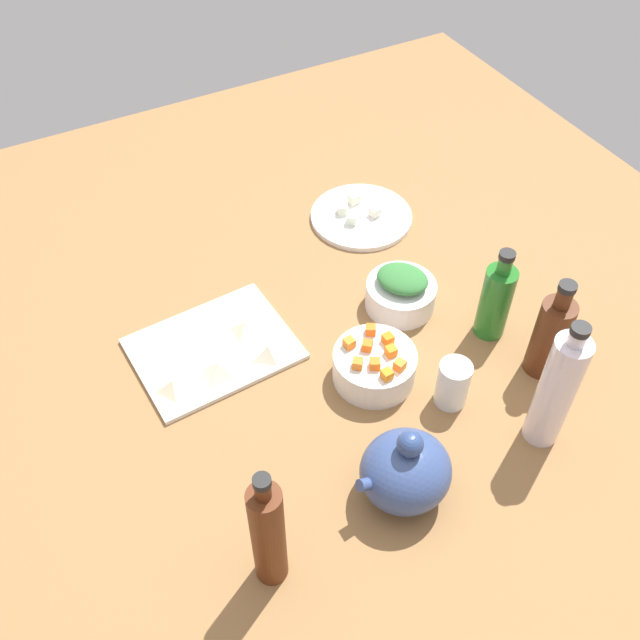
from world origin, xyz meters
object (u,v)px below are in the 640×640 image
teapot (405,471)px  drinking_glass_0 (453,384)px  bottle_1 (556,390)px  bottle_3 (550,335)px  bowl_greens (400,295)px  cutting_board (214,349)px  plate_tofu (361,217)px  bottle_0 (496,300)px  bowl_carrots (374,366)px  bottle_2 (268,534)px

teapot → drinking_glass_0: 21.01cm
bottle_1 → bottle_3: size_ratio=1.27×
bowl_greens → drinking_glass_0: 24.88cm
teapot → bottle_1: (-27.13, 1.81, 6.05)cm
cutting_board → plate_tofu: bearing=-155.2°
plate_tofu → drinking_glass_0: drinking_glass_0 is taller
plate_tofu → bottle_0: 42.45cm
plate_tofu → bowl_carrots: (21.24, 40.74, 2.52)cm
bottle_3 → bottle_2: bearing=10.9°
bowl_carrots → drinking_glass_0: drinking_glass_0 is taller
bottle_0 → bottle_1: (6.87, 23.65, 3.92)cm
plate_tofu → bottle_3: (-7.47, 53.51, 8.39)cm
bowl_greens → drinking_glass_0: bearing=79.0°
bottle_1 → drinking_glass_0: bearing=-54.1°
drinking_glass_0 → bowl_greens: bearing=-101.0°
bowl_greens → teapot: teapot is taller
plate_tofu → bowl_carrots: 46.02cm
bottle_2 → bottle_0: bearing=-157.8°
bowl_carrots → bottle_1: size_ratio=0.55×
bowl_greens → teapot: 42.34cm
bowl_carrots → drinking_glass_0: (-9.40, 11.03, 1.61)cm
bowl_carrots → teapot: teapot is taller
bowl_carrots → bottle_3: bottle_3 is taller
cutting_board → bottle_1: (-42.79, 44.32, 11.90)cm
cutting_board → bottle_1: bottle_1 is taller
teapot → bottle_3: 38.17cm
plate_tofu → bottle_2: size_ratio=0.87×
bowl_greens → bottle_1: bearing=97.4°
cutting_board → bowl_carrots: bearing=140.0°
cutting_board → bowl_greens: (-37.89, 6.63, 2.44)cm
plate_tofu → bowl_greens: size_ratio=1.65×
bottle_0 → bottle_2: bearing=22.2°
cutting_board → bottle_0: bearing=157.4°
bowl_carrots → bottle_1: bottle_1 is taller
plate_tofu → bottle_1: (2.20, 65.10, 11.80)cm
cutting_board → bottle_3: bearing=148.0°
bowl_carrots → bottle_0: bearing=178.4°
bottle_2 → drinking_glass_0: size_ratio=2.83×
bottle_1 → bottle_3: 15.48cm
cutting_board → drinking_glass_0: 45.58cm
bowl_carrots → drinking_glass_0: 14.58cm
cutting_board → plate_tofu: plate_tofu is taller
bottle_0 → bottle_3: bottle_3 is taller
bottle_1 → bottle_2: bearing=0.2°
bottle_1 → drinking_glass_0: 18.15cm
plate_tofu → bottle_1: bearing=88.1°
bottle_0 → drinking_glass_0: bearing=32.0°
cutting_board → drinking_glass_0: (-33.15, 30.99, 4.23)cm
plate_tofu → teapot: 70.00cm
bottle_0 → bowl_greens: bearing=-50.0°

